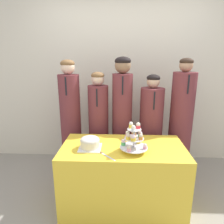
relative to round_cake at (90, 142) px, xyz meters
name	(u,v)px	position (x,y,z in m)	size (l,w,h in m)	color
wall_back	(123,75)	(0.33, 1.26, 0.56)	(9.00, 0.06, 2.70)	beige
table	(123,177)	(0.33, 0.06, -0.43)	(1.27, 0.65, 0.73)	yellow
round_cake	(90,142)	(0.00, 0.00, 0.00)	(0.22, 0.22, 0.13)	white
cake_knife	(102,153)	(0.14, -0.11, -0.06)	(0.20, 0.22, 0.01)	silver
cupcake_stand	(134,138)	(0.43, -0.05, 0.07)	(0.27, 0.27, 0.30)	silver
student_0	(71,123)	(-0.35, 0.65, -0.02)	(0.27, 0.27, 1.59)	brown
student_1	(99,129)	(0.02, 0.65, -0.10)	(0.26, 0.27, 1.44)	brown
student_2	(122,121)	(0.32, 0.65, 0.01)	(0.25, 0.26, 1.62)	brown
student_3	(150,132)	(0.70, 0.65, -0.13)	(0.30, 0.31, 1.41)	brown
student_4	(180,125)	(1.09, 0.65, -0.03)	(0.29, 0.30, 1.61)	brown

